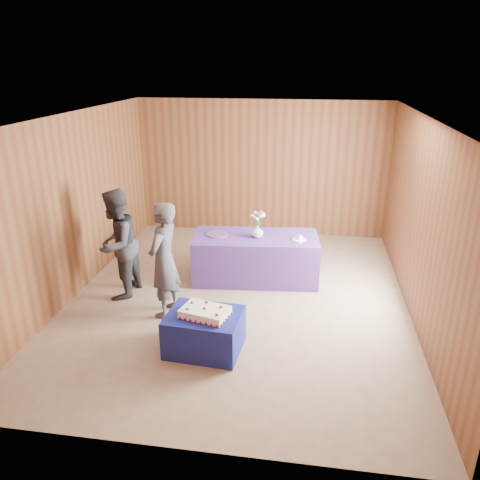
% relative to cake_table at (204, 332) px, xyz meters
% --- Properties ---
extents(ground, '(6.00, 6.00, 0.00)m').
position_rel_cake_table_xyz_m(ground, '(0.21, 1.38, -0.25)').
color(ground, gray).
rests_on(ground, ground).
extents(room_shell, '(5.04, 6.04, 2.72)m').
position_rel_cake_table_xyz_m(room_shell, '(0.21, 1.38, 1.55)').
color(room_shell, brown).
rests_on(room_shell, ground).
extents(cake_table, '(0.95, 0.77, 0.50)m').
position_rel_cake_table_xyz_m(cake_table, '(0.00, 0.00, 0.00)').
color(cake_table, navy).
rests_on(cake_table, ground).
extents(serving_table, '(2.08, 1.09, 0.75)m').
position_rel_cake_table_xyz_m(serving_table, '(0.38, 2.12, 0.12)').
color(serving_table, '#50328B').
rests_on(serving_table, ground).
extents(sheet_cake, '(0.66, 0.52, 0.13)m').
position_rel_cake_table_xyz_m(sheet_cake, '(0.02, -0.03, 0.30)').
color(sheet_cake, white).
rests_on(sheet_cake, cake_table).
extents(vase, '(0.22, 0.22, 0.20)m').
position_rel_cake_table_xyz_m(vase, '(0.41, 2.09, 0.60)').
color(vase, white).
rests_on(vase, serving_table).
extents(flower_spray, '(0.25, 0.25, 0.19)m').
position_rel_cake_table_xyz_m(flower_spray, '(0.41, 2.09, 0.86)').
color(flower_spray, '#29682C').
rests_on(flower_spray, vase).
extents(platter, '(0.47, 0.47, 0.02)m').
position_rel_cake_table_xyz_m(platter, '(-0.24, 2.09, 0.51)').
color(platter, '#604489').
rests_on(platter, serving_table).
extents(plate, '(0.28, 0.28, 0.01)m').
position_rel_cake_table_xyz_m(plate, '(1.07, 2.06, 0.51)').
color(plate, white).
rests_on(plate, serving_table).
extents(cake_slice, '(0.10, 0.10, 0.09)m').
position_rel_cake_table_xyz_m(cake_slice, '(1.07, 2.06, 0.55)').
color(cake_slice, white).
rests_on(cake_slice, plate).
extents(knife, '(0.25, 0.11, 0.00)m').
position_rel_cake_table_xyz_m(knife, '(1.07, 1.91, 0.50)').
color(knife, silver).
rests_on(knife, serving_table).
extents(guest_left, '(0.50, 0.66, 1.65)m').
position_rel_cake_table_xyz_m(guest_left, '(-0.74, 0.80, 0.58)').
color(guest_left, '#3D3E48').
rests_on(guest_left, ground).
extents(guest_right, '(0.70, 0.86, 1.68)m').
position_rel_cake_table_xyz_m(guest_right, '(-1.60, 1.24, 0.59)').
color(guest_right, '#2F2F38').
rests_on(guest_right, ground).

